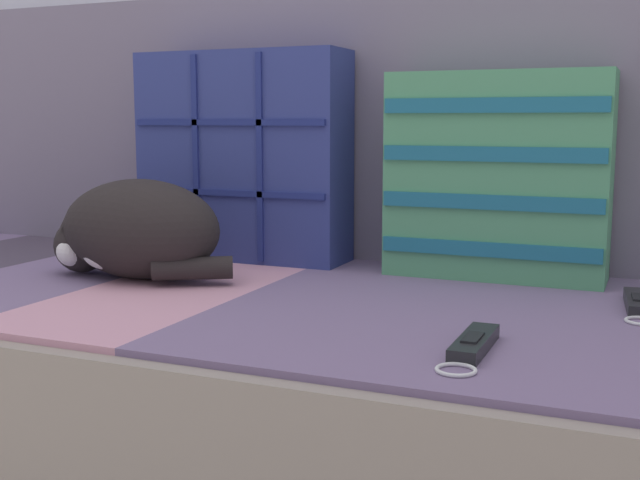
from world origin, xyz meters
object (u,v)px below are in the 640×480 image
(throw_pillow_quilted, at_px, (243,157))
(throw_pillow_striped, at_px, (497,176))
(couch, at_px, (200,391))
(game_remote_near, at_px, (473,345))
(game_remote_far, at_px, (638,304))
(sleeping_cat, at_px, (134,232))

(throw_pillow_quilted, bearing_deg, throw_pillow_striped, -0.06)
(couch, relative_size, game_remote_near, 10.61)
(game_remote_near, distance_m, game_remote_far, 0.38)
(throw_pillow_quilted, distance_m, throw_pillow_striped, 0.52)
(sleeping_cat, relative_size, game_remote_far, 1.92)
(sleeping_cat, bearing_deg, game_remote_far, 6.58)
(couch, distance_m, throw_pillow_quilted, 0.49)
(couch, height_order, throw_pillow_quilted, throw_pillow_quilted)
(sleeping_cat, xyz_separation_m, game_remote_far, (0.86, 0.10, -0.08))
(throw_pillow_striped, bearing_deg, game_remote_near, -81.96)
(couch, xyz_separation_m, game_remote_far, (0.74, 0.07, 0.22))
(couch, distance_m, game_remote_far, 0.78)
(couch, bearing_deg, sleeping_cat, -165.65)
(throw_pillow_quilted, relative_size, game_remote_far, 2.25)
(game_remote_far, bearing_deg, game_remote_near, -119.28)
(couch, bearing_deg, throw_pillow_quilted, 97.82)
(throw_pillow_quilted, relative_size, throw_pillow_striped, 1.12)
(throw_pillow_quilted, distance_m, game_remote_far, 0.82)
(throw_pillow_striped, xyz_separation_m, game_remote_near, (0.07, -0.50, -0.18))
(throw_pillow_striped, distance_m, game_remote_far, 0.35)
(throw_pillow_quilted, height_order, game_remote_near, throw_pillow_quilted)
(throw_pillow_striped, height_order, sleeping_cat, throw_pillow_striped)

